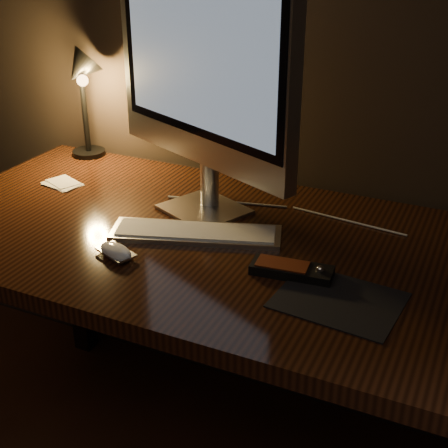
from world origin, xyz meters
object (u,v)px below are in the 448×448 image
at_px(desk, 252,277).
at_px(desk_lamp, 82,84).
at_px(keyboard, 196,232).
at_px(media_remote, 292,270).
at_px(monitor, 201,66).
at_px(mouse, 116,252).

xyz_separation_m(desk, desk_lamp, (-0.64, 0.23, 0.36)).
height_order(keyboard, media_remote, media_remote).
bearing_deg(keyboard, monitor, 91.03).
height_order(desk, monitor, monitor).
relative_size(desk, desk_lamp, 4.72).
xyz_separation_m(monitor, desk_lamp, (-0.49, 0.19, -0.13)).
bearing_deg(monitor, mouse, -79.45).
bearing_deg(desk, media_remote, -45.95).
xyz_separation_m(desk, mouse, (-0.22, -0.24, 0.14)).
height_order(monitor, keyboard, monitor).
bearing_deg(keyboard, desk, 19.15).
distance_m(monitor, media_remote, 0.50).
xyz_separation_m(media_remote, desk_lamp, (-0.79, 0.39, 0.22)).
xyz_separation_m(keyboard, mouse, (-0.11, -0.16, 0.00)).
bearing_deg(monitor, keyboard, -46.42).
relative_size(keyboard, desk_lamp, 1.16).
bearing_deg(media_remote, keyboard, 158.28).
height_order(desk, mouse, mouse).
xyz_separation_m(desk, monitor, (-0.15, 0.04, 0.49)).
xyz_separation_m(mouse, media_remote, (0.37, 0.09, 0.00)).
bearing_deg(mouse, keyboard, 77.45).
height_order(mouse, media_remote, media_remote).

